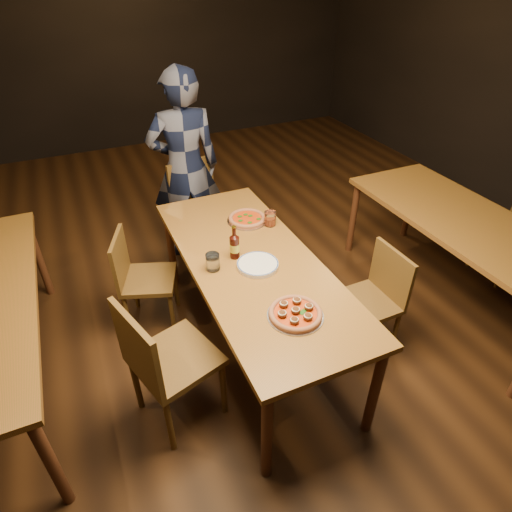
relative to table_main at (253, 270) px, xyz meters
name	(u,v)px	position (x,y,z in m)	size (l,w,h in m)	color
ground	(253,341)	(0.00, 0.00, -0.68)	(9.00, 9.00, 0.00)	black
room_shell	(252,83)	(0.00, 0.00, 1.18)	(9.00, 9.00, 9.00)	black
table_main	(253,270)	(0.00, 0.00, 0.00)	(0.80, 2.00, 0.75)	brown
table_right	(468,229)	(1.70, -0.20, 0.00)	(0.80, 2.00, 0.75)	brown
chair_main_nw	(175,358)	(-0.65, -0.35, -0.20)	(0.44, 0.44, 0.95)	#573417
chair_main_sw	(149,279)	(-0.61, 0.54, -0.27)	(0.38, 0.38, 0.82)	#573417
chair_main_e	(366,302)	(0.71, -0.34, -0.27)	(0.39, 0.39, 0.83)	#573417
chair_end	(204,213)	(0.05, 1.20, -0.20)	(0.45, 0.45, 0.95)	#573417
chair_nbr_right	(511,232)	(2.38, -0.12, -0.25)	(0.40, 0.40, 0.85)	#573417
pizza_meatball	(295,313)	(0.00, -0.57, 0.09)	(0.32, 0.32, 0.06)	#B7B7BF
pizza_margherita	(247,219)	(0.17, 0.49, 0.09)	(0.30, 0.30, 0.04)	#B7B7BF
plate_stack	(258,265)	(0.00, -0.07, 0.08)	(0.27, 0.27, 0.03)	white
beer_bottle	(235,247)	(-0.09, 0.09, 0.15)	(0.06, 0.06, 0.23)	black
water_glass	(213,262)	(-0.27, 0.02, 0.13)	(0.09, 0.09, 0.11)	white
amber_glass	(270,218)	(0.30, 0.37, 0.13)	(0.09, 0.09, 0.11)	#A23712
diner	(185,168)	(-0.04, 1.38, 0.18)	(0.62, 0.41, 1.71)	black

